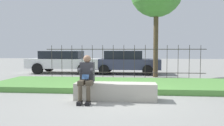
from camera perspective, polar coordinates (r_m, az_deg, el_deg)
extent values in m
plane|color=gray|center=(6.36, 1.44, -9.56)|extent=(60.00, 60.00, 0.00)
cube|color=#B7B2A3|center=(6.31, 0.89, -7.40)|extent=(2.32, 0.57, 0.49)
cube|color=gray|center=(6.35, 0.88, -9.20)|extent=(2.23, 0.52, 0.08)
cube|color=black|center=(5.83, -8.47, -10.34)|extent=(0.11, 0.26, 0.09)
cylinder|color=#4C4233|center=(5.83, -8.35, -7.88)|extent=(0.11, 0.11, 0.40)
cube|color=#4C4233|center=(5.99, -7.89, -5.08)|extent=(0.15, 0.42, 0.13)
cube|color=black|center=(5.78, -6.32, -10.44)|extent=(0.11, 0.26, 0.09)
cylinder|color=#4C4233|center=(5.79, -6.21, -7.96)|extent=(0.11, 0.11, 0.40)
cube|color=#4C4233|center=(5.94, -5.82, -5.13)|extent=(0.15, 0.42, 0.13)
cube|color=#333338|center=(6.14, -6.46, -2.32)|extent=(0.38, 0.24, 0.54)
sphere|color=#8C664C|center=(6.09, -6.52, 1.07)|extent=(0.21, 0.21, 0.21)
cylinder|color=#333338|center=(6.02, -8.37, -2.26)|extent=(0.08, 0.29, 0.24)
cylinder|color=#333338|center=(5.95, -5.16, -2.30)|extent=(0.08, 0.29, 0.24)
cube|color=#335689|center=(5.90, -6.97, -3.63)|extent=(0.18, 0.09, 0.13)
cube|color=#569342|center=(8.47, 2.46, -5.64)|extent=(9.74, 2.95, 0.19)
cylinder|color=#332D28|center=(10.65, 3.09, -2.49)|extent=(7.74, 0.03, 0.03)
cylinder|color=#332D28|center=(10.59, 3.11, 3.61)|extent=(7.74, 0.03, 0.03)
cylinder|color=#332D28|center=(11.35, -15.44, 0.28)|extent=(0.02, 0.02, 1.66)
cylinder|color=#332D28|center=(11.17, -12.97, 0.27)|extent=(0.02, 0.02, 1.66)
cylinder|color=#332D28|center=(11.02, -10.42, 0.26)|extent=(0.02, 0.02, 1.66)
cylinder|color=#332D28|center=(10.89, -7.81, 0.25)|extent=(0.02, 0.02, 1.66)
cylinder|color=#332D28|center=(10.78, -5.14, 0.24)|extent=(0.02, 0.02, 1.66)
cylinder|color=#332D28|center=(10.70, -2.43, 0.22)|extent=(0.02, 0.02, 1.66)
cylinder|color=#332D28|center=(10.64, 0.32, 0.21)|extent=(0.02, 0.02, 1.66)
cylinder|color=#332D28|center=(10.61, 3.10, 0.19)|extent=(0.02, 0.02, 1.66)
cylinder|color=#332D28|center=(10.60, 5.88, 0.18)|extent=(0.02, 0.02, 1.66)
cylinder|color=#332D28|center=(10.62, 8.67, 0.16)|extent=(0.02, 0.02, 1.66)
cylinder|color=#332D28|center=(10.66, 11.44, 0.15)|extent=(0.02, 0.02, 1.66)
cylinder|color=#332D28|center=(10.73, 14.18, 0.13)|extent=(0.02, 0.02, 1.66)
cylinder|color=#332D28|center=(10.82, 16.88, 0.11)|extent=(0.02, 0.02, 1.66)
cylinder|color=#332D28|center=(10.93, 19.53, 0.10)|extent=(0.02, 0.02, 1.66)
cylinder|color=#332D28|center=(11.07, 22.12, 0.08)|extent=(0.02, 0.02, 1.66)
cube|color=#383D56|center=(13.17, 3.79, -0.22)|extent=(4.03, 1.84, 0.60)
cube|color=black|center=(13.16, 3.11, 2.14)|extent=(2.23, 1.58, 0.48)
cylinder|color=black|center=(12.34, 9.27, -1.90)|extent=(0.60, 0.22, 0.59)
cylinder|color=black|center=(14.01, 9.03, -1.27)|extent=(0.60, 0.22, 0.59)
cylinder|color=black|center=(12.50, -2.10, -1.79)|extent=(0.60, 0.22, 0.59)
cylinder|color=black|center=(14.15, -1.00, -1.18)|extent=(0.60, 0.22, 0.59)
cube|color=silver|center=(13.79, -12.24, -0.05)|extent=(4.49, 1.78, 0.57)
cube|color=black|center=(13.82, -12.96, 2.11)|extent=(2.48, 1.53, 0.47)
cylinder|color=black|center=(12.63, -7.52, -1.61)|extent=(0.66, 0.22, 0.66)
cylinder|color=black|center=(14.21, -5.88, -1.04)|extent=(0.66, 0.22, 0.66)
cylinder|color=black|center=(13.58, -18.87, -1.41)|extent=(0.66, 0.22, 0.66)
cylinder|color=black|center=(15.06, -16.16, -0.91)|extent=(0.66, 0.22, 0.66)
cylinder|color=#4C3D28|center=(11.76, 11.36, 5.59)|extent=(0.25, 0.25, 3.78)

